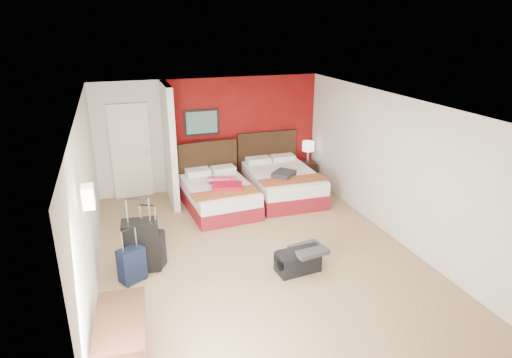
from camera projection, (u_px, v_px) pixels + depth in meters
name	position (u px, v px, depth m)	size (l,w,h in m)	color
ground	(256.00, 252.00, 7.34)	(6.50, 6.50, 0.00)	tan
room_walls	(156.00, 164.00, 7.76)	(5.02, 6.52, 2.50)	silver
red_accent_panel	(243.00, 132.00, 10.01)	(3.50, 0.04, 2.50)	maroon
partition_wall	(170.00, 145.00, 8.94)	(0.12, 1.20, 2.50)	silver
entry_door	(131.00, 152.00, 9.32)	(0.82, 0.06, 2.05)	silver
bed_left	(219.00, 197.00, 8.93)	(1.26, 1.80, 0.54)	white
bed_right	(283.00, 184.00, 9.53)	(1.36, 1.94, 0.58)	silver
red_suitcase_open	(225.00, 183.00, 8.76)	(0.58, 0.80, 0.10)	#B20F29
jacket_bundle	(284.00, 174.00, 9.11)	(0.47, 0.38, 0.11)	#343439
nightstand	(307.00, 172.00, 10.47)	(0.35, 0.35, 0.50)	black
table_lamp	(308.00, 152.00, 10.30)	(0.28, 0.28, 0.50)	silver
suitcase_black	(142.00, 247.00, 6.68)	(0.54, 0.33, 0.80)	black
suitcase_charcoal	(151.00, 250.00, 6.80)	(0.40, 0.25, 0.59)	black
suitcase_navy	(132.00, 266.00, 6.43)	(0.37, 0.23, 0.51)	black
duffel_bag	(298.00, 261.00, 6.74)	(0.66, 0.35, 0.34)	black
jacket_draped	(309.00, 250.00, 6.67)	(0.50, 0.42, 0.07)	#35363A
desk	(124.00, 349.00, 4.59)	(0.49, 0.99, 0.82)	black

